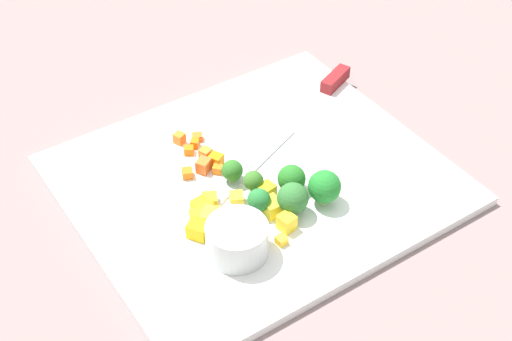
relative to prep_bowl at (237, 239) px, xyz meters
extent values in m
plane|color=gray|center=(0.09, 0.09, -0.03)|extent=(4.00, 4.00, 0.00)
cube|color=white|center=(0.09, 0.09, -0.03)|extent=(0.45, 0.39, 0.01)
cylinder|color=silver|center=(0.00, 0.00, 0.00)|extent=(0.07, 0.07, 0.04)
cube|color=silver|center=(0.09, 0.11, -0.02)|extent=(0.19, 0.09, 0.00)
cube|color=maroon|center=(0.29, 0.20, -0.01)|extent=(0.06, 0.04, 0.02)
cube|color=orange|center=(0.02, 0.14, -0.02)|extent=(0.02, 0.02, 0.01)
cube|color=orange|center=(0.05, 0.16, -0.01)|extent=(0.02, 0.02, 0.01)
cube|color=orange|center=(0.05, 0.13, -0.02)|extent=(0.02, 0.02, 0.01)
cube|color=orange|center=(0.04, 0.18, -0.02)|extent=(0.02, 0.02, 0.01)
cube|color=orange|center=(0.04, 0.14, -0.01)|extent=(0.02, 0.02, 0.02)
cube|color=orange|center=(0.05, 0.19, -0.02)|extent=(0.02, 0.02, 0.01)
cube|color=orange|center=(0.04, 0.21, -0.01)|extent=(0.02, 0.02, 0.01)
cube|color=orange|center=(0.06, 0.14, -0.01)|extent=(0.02, 0.02, 0.02)
cube|color=orange|center=(0.06, 0.20, -0.02)|extent=(0.02, 0.02, 0.01)
cube|color=yellow|center=(-0.02, 0.05, -0.01)|extent=(0.03, 0.03, 0.02)
cube|color=yellow|center=(-0.01, 0.06, -0.01)|extent=(0.03, 0.03, 0.02)
cube|color=yellow|center=(0.08, 0.06, -0.01)|extent=(0.02, 0.02, 0.02)
cube|color=yellow|center=(0.04, 0.07, -0.01)|extent=(0.02, 0.02, 0.01)
cube|color=yellow|center=(0.07, 0.03, -0.01)|extent=(0.02, 0.02, 0.02)
cube|color=yellow|center=(0.01, 0.08, -0.01)|extent=(0.02, 0.02, 0.02)
cube|color=yellow|center=(0.00, 0.05, -0.01)|extent=(0.03, 0.03, 0.02)
cube|color=yellow|center=(0.07, 0.00, -0.01)|extent=(0.02, 0.02, 0.02)
cube|color=yellow|center=(0.00, 0.08, -0.01)|extent=(0.02, 0.02, 0.02)
cube|color=yellow|center=(0.05, -0.02, -0.02)|extent=(0.01, 0.01, 0.01)
cylinder|color=#89BF6C|center=(0.13, 0.01, -0.01)|extent=(0.01, 0.01, 0.01)
sphere|color=#217C2B|center=(0.13, 0.01, 0.00)|extent=(0.04, 0.04, 0.04)
cylinder|color=#8FB06A|center=(0.09, 0.02, -0.01)|extent=(0.01, 0.01, 0.01)
sphere|color=#2F6E31|center=(0.09, 0.02, 0.00)|extent=(0.04, 0.04, 0.04)
cylinder|color=#82B06B|center=(0.11, 0.05, -0.02)|extent=(0.01, 0.01, 0.01)
sphere|color=#256F24|center=(0.11, 0.05, 0.00)|extent=(0.03, 0.03, 0.03)
cylinder|color=#88B46A|center=(0.06, 0.04, -0.01)|extent=(0.01, 0.01, 0.01)
sphere|color=#247232|center=(0.06, 0.04, 0.00)|extent=(0.03, 0.03, 0.03)
cylinder|color=#88C164|center=(0.06, 0.10, -0.01)|extent=(0.01, 0.01, 0.01)
sphere|color=#2D6C24|center=(0.06, 0.10, 0.00)|extent=(0.03, 0.03, 0.03)
cylinder|color=#91B564|center=(0.07, 0.07, -0.01)|extent=(0.01, 0.01, 0.01)
sphere|color=#366C25|center=(0.07, 0.07, 0.00)|extent=(0.02, 0.02, 0.02)
camera|label=1|loc=(-0.29, -0.48, 0.60)|focal=51.78mm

